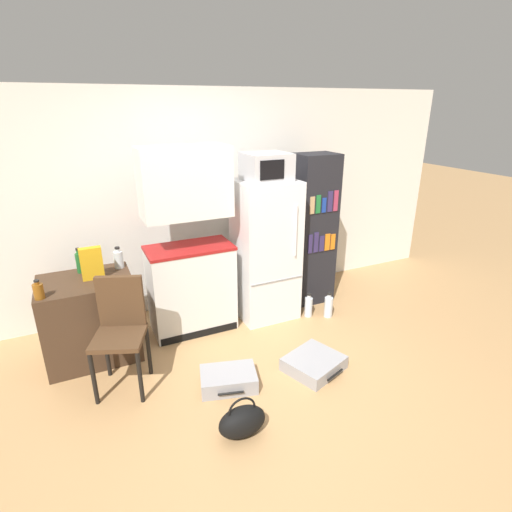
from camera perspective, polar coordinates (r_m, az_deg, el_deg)
ground_plane at (r=3.54m, az=3.04°, el=-19.36°), size 24.00×24.00×0.00m
wall_back at (r=4.74m, az=-5.99°, el=7.95°), size 6.40×0.10×2.46m
side_table at (r=4.11m, az=-22.59°, el=-8.23°), size 0.82×0.64×0.79m
kitchen_hutch at (r=4.11m, az=-9.52°, el=0.80°), size 0.87×0.47×1.92m
refrigerator at (r=4.39m, az=1.37°, el=0.77°), size 0.63×0.59×1.55m
microwave at (r=4.16m, az=1.48°, el=12.64°), size 0.45×0.43×0.28m
bookshelf at (r=4.75m, az=8.19°, el=3.63°), size 0.46×0.37×1.78m
bottle_clear_short at (r=4.08m, az=-19.04°, el=-0.41°), size 0.09×0.09×0.21m
bottle_amber_beer at (r=3.71m, az=-28.65°, el=-4.39°), size 0.08×0.08×0.17m
bottle_green_tall at (r=4.09m, az=-23.90°, el=-0.83°), size 0.06×0.06×0.24m
cereal_box at (r=3.88m, az=-22.42°, el=-0.99°), size 0.19×0.07×0.30m
chair at (r=3.55m, az=-18.80°, el=-9.09°), size 0.52×0.52×0.97m
suitcase_large_flat at (r=3.60m, az=-3.96°, el=-17.16°), size 0.54×0.43×0.14m
suitcase_small_flat at (r=3.82m, az=8.27°, el=-14.94°), size 0.60×0.56×0.12m
handbag at (r=3.15m, az=-1.99°, el=-22.54°), size 0.36×0.20×0.33m
water_bottle_front at (r=4.63m, az=7.51°, el=-7.15°), size 0.09×0.09×0.29m
water_bottle_middle at (r=4.65m, az=10.31°, el=-7.09°), size 0.09×0.09×0.30m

